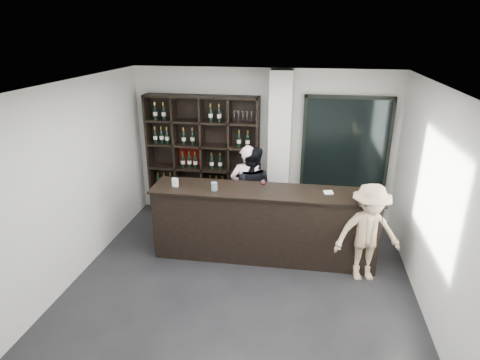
% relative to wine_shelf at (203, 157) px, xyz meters
% --- Properties ---
extents(floor, '(5.00, 5.50, 0.01)m').
position_rel_wine_shelf_xyz_m(floor, '(1.15, -2.57, -1.20)').
color(floor, black).
rests_on(floor, ground).
extents(wine_shelf, '(2.20, 0.35, 2.40)m').
position_rel_wine_shelf_xyz_m(wine_shelf, '(0.00, 0.00, 0.00)').
color(wine_shelf, black).
rests_on(wine_shelf, floor).
extents(structural_column, '(0.40, 0.40, 2.90)m').
position_rel_wine_shelf_xyz_m(structural_column, '(1.50, -0.10, 0.25)').
color(structural_column, silver).
rests_on(structural_column, floor).
extents(glass_panel, '(1.60, 0.08, 2.10)m').
position_rel_wine_shelf_xyz_m(glass_panel, '(2.70, 0.12, 0.20)').
color(glass_panel, black).
rests_on(glass_panel, floor).
extents(tasting_counter, '(3.60, 0.74, 1.19)m').
position_rel_wine_shelf_xyz_m(tasting_counter, '(1.38, -1.47, -0.60)').
color(tasting_counter, black).
rests_on(tasting_counter, floor).
extents(taster_pink, '(0.68, 0.51, 1.69)m').
position_rel_wine_shelf_xyz_m(taster_pink, '(1.00, -0.72, -0.35)').
color(taster_pink, '#FCCDDA').
rests_on(taster_pink, floor).
extents(taster_black, '(0.83, 0.66, 1.68)m').
position_rel_wine_shelf_xyz_m(taster_black, '(1.05, -0.72, -0.36)').
color(taster_black, black).
rests_on(taster_black, floor).
extents(customer, '(1.09, 0.79, 1.53)m').
position_rel_wine_shelf_xyz_m(customer, '(2.95, -1.83, -0.44)').
color(customer, tan).
rests_on(customer, floor).
extents(wine_glass, '(0.09, 0.09, 0.19)m').
position_rel_wine_shelf_xyz_m(wine_glass, '(1.36, -1.45, 0.08)').
color(wine_glass, white).
rests_on(wine_glass, tasting_counter).
extents(spit_cup, '(0.12, 0.12, 0.13)m').
position_rel_wine_shelf_xyz_m(spit_cup, '(0.60, -1.60, 0.05)').
color(spit_cup, silver).
rests_on(spit_cup, tasting_counter).
extents(napkin_stack, '(0.15, 0.15, 0.02)m').
position_rel_wine_shelf_xyz_m(napkin_stack, '(2.36, -1.42, -0.00)').
color(napkin_stack, white).
rests_on(napkin_stack, tasting_counter).
extents(card_stand, '(0.10, 0.06, 0.14)m').
position_rel_wine_shelf_xyz_m(card_stand, '(-0.05, -1.56, 0.06)').
color(card_stand, white).
rests_on(card_stand, tasting_counter).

